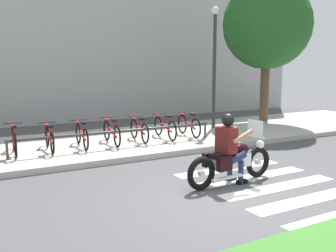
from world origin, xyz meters
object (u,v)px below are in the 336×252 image
(bicycle_2, at_px, (82,135))
(tree_near_rack, at_px, (267,25))
(bicycle_0, at_px, (14,141))
(bicycle_6, at_px, (189,125))
(bicycle_5, at_px, (165,127))
(rider, at_px, (229,144))
(bicycle_4, at_px, (139,130))
(motorcycle, at_px, (232,161))
(bike_rack, at_px, (119,132))
(bicycle_3, at_px, (112,132))
(bicycle_1, at_px, (49,138))
(street_lamp, at_px, (214,58))

(bicycle_2, relative_size, tree_near_rack, 0.28)
(bicycle_0, distance_m, bicycle_6, 5.26)
(bicycle_2, bearing_deg, bicycle_5, -0.00)
(rider, relative_size, bicycle_4, 0.93)
(motorcycle, xyz_separation_m, bicycle_5, (0.82, 4.29, 0.02))
(bicycle_0, relative_size, bike_rack, 0.27)
(bicycle_3, bearing_deg, bike_rack, -90.05)
(bicycle_0, bearing_deg, rider, -50.96)
(bicycle_3, relative_size, bicycle_5, 1.01)
(bicycle_2, bearing_deg, bicycle_6, -0.01)
(bike_rack, height_order, tree_near_rack, tree_near_rack)
(rider, xyz_separation_m, bicycle_3, (-0.85, 4.30, -0.34))
(bicycle_1, height_order, street_lamp, street_lamp)
(bicycle_5, relative_size, street_lamp, 0.38)
(tree_near_rack, bearing_deg, rider, -137.87)
(bicycle_1, bearing_deg, bicycle_3, -0.01)
(bicycle_1, bearing_deg, motorcycle, -58.00)
(bike_rack, bearing_deg, tree_near_rack, 14.75)
(rider, height_order, bicycle_4, rider)
(street_lamp, bearing_deg, bicycle_1, -171.49)
(bicycle_3, bearing_deg, motorcycle, -77.76)
(rider, bearing_deg, bicycle_5, 78.20)
(motorcycle, distance_m, bicycle_1, 5.06)
(bicycle_6, height_order, tree_near_rack, tree_near_rack)
(bicycle_0, relative_size, bicycle_6, 1.01)
(rider, height_order, bicycle_0, rider)
(motorcycle, xyz_separation_m, bicycle_2, (-1.81, 4.29, 0.02))
(bicycle_6, distance_m, tree_near_rack, 5.75)
(motorcycle, xyz_separation_m, tree_near_rack, (6.11, 5.59, 3.48))
(bicycle_0, xyz_separation_m, street_lamp, (6.88, 0.90, 2.16))
(bicycle_4, height_order, tree_near_rack, tree_near_rack)
(bicycle_1, relative_size, bicycle_4, 1.04)
(bicycle_4, height_order, bicycle_6, bicycle_6)
(motorcycle, relative_size, street_lamp, 0.51)
(bike_rack, bearing_deg, bicycle_1, 162.41)
(motorcycle, height_order, bicycle_0, motorcycle)
(bicycle_5, relative_size, bicycle_6, 1.07)
(bicycle_0, relative_size, bicycle_4, 1.02)
(rider, bearing_deg, street_lamp, 56.83)
(bicycle_2, xyz_separation_m, bike_rack, (0.88, -0.55, 0.09))
(bicycle_0, bearing_deg, bicycle_5, 0.01)
(bicycle_0, bearing_deg, tree_near_rack, 7.66)
(bicycle_6, xyz_separation_m, bike_rack, (-2.63, -0.55, 0.08))
(motorcycle, bearing_deg, tree_near_rack, 42.46)
(bicycle_1, bearing_deg, bicycle_6, -0.01)
(rider, distance_m, bike_rack, 3.85)
(bicycle_2, relative_size, bicycle_4, 1.03)
(street_lamp, bearing_deg, motorcycle, -122.59)
(bicycle_6, xyz_separation_m, street_lamp, (1.62, 0.90, 2.16))
(bicycle_6, height_order, bike_rack, bicycle_6)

